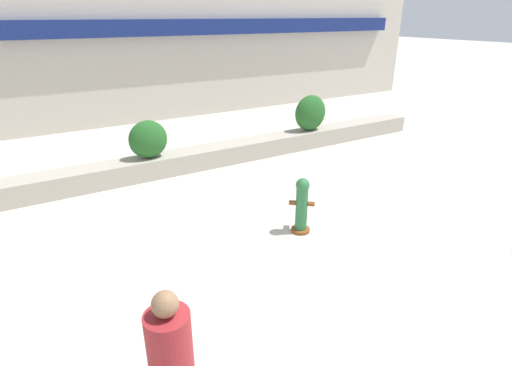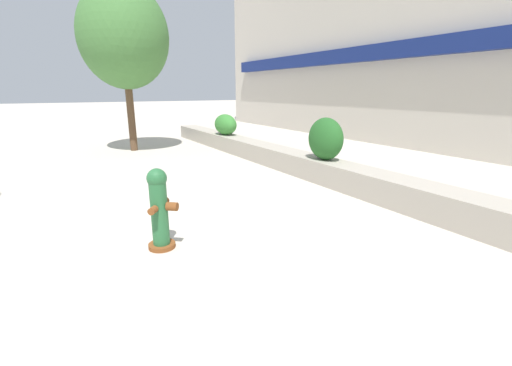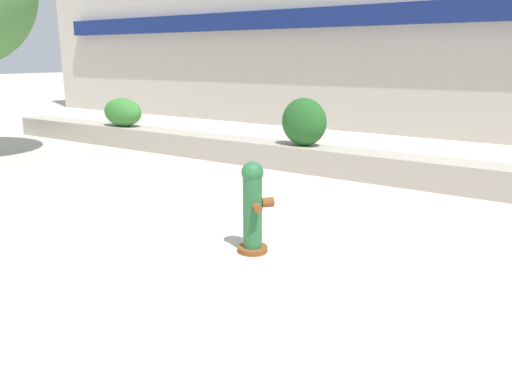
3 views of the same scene
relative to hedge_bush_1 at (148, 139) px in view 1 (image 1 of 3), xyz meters
name	(u,v)px [view 1 (image 1 of 3)]	position (x,y,z in m)	size (l,w,h in m)	color
ground_plane	(281,321)	(-0.10, -6.00, -0.97)	(120.00, 120.00, 0.00)	beige
building_facade	(82,8)	(-0.10, 5.98, 3.01)	(30.00, 1.36, 8.00)	beige
planter_wall_low	(147,168)	(-0.10, 0.00, -0.72)	(18.00, 0.70, 0.50)	#ADA393
hedge_bush_1	(148,139)	(0.00, 0.00, 0.00)	(0.95, 0.61, 0.94)	#235B23
hedge_bush_2	(310,113)	(5.01, 0.00, 0.06)	(1.05, 0.62, 1.07)	#235B23
fire_hydrant	(302,205)	(1.58, -4.18, -0.42)	(0.50, 0.50, 1.08)	brown
pedestrian	(171,361)	(-1.84, -6.82, 0.01)	(0.49, 0.49, 1.73)	brown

